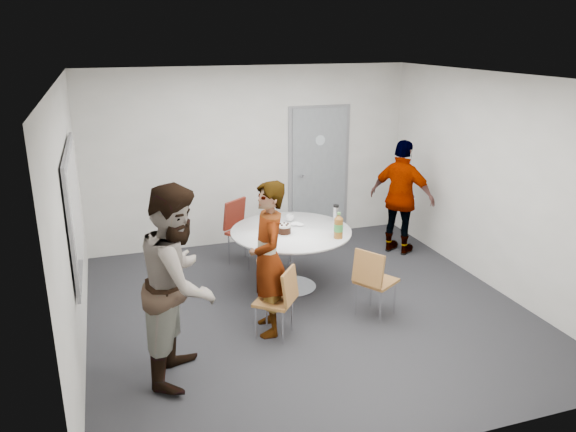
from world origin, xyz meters
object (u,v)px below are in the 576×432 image
object	(u,v)px
door	(319,172)
chair_near_left	(281,296)
table	(293,238)
chair_near_right	(373,277)
chair_far	(241,225)
person_left	(179,283)
person_main	(268,259)
person_right	(402,198)
whiteboard	(75,208)

from	to	relation	value
door	chair_near_left	xyz separation A→B (m)	(-1.58, -2.98, -0.55)
table	chair_near_right	distance (m)	1.21
chair_far	person_left	bearing A→B (deg)	28.23
person_main	person_right	world-z (taller)	person_main
table	chair_near_left	bearing A→B (deg)	-115.08
whiteboard	chair_near_right	bearing A→B (deg)	-11.21
table	person_main	world-z (taller)	person_main
chair_near_right	chair_far	world-z (taller)	chair_far
chair_far	door	bearing A→B (deg)	172.46
door	chair_near_left	bearing A→B (deg)	-117.99
table	person_right	bearing A→B (deg)	19.88
whiteboard	chair_near_right	xyz separation A→B (m)	(3.10, -0.61, -0.94)
door	table	size ratio (longest dim) A/B	1.40
whiteboard	person_right	distance (m)	4.59
table	person_right	distance (m)	2.04
person_left	person_right	size ratio (longest dim) A/B	1.11
door	person_left	bearing A→B (deg)	-128.83
whiteboard	chair_near_right	distance (m)	3.30
person_main	table	bearing A→B (deg)	153.96
door	whiteboard	xyz separation A→B (m)	(-3.56, -2.28, 0.42)
door	person_right	xyz separation A→B (m)	(0.85, -1.18, -0.18)
whiteboard	chair_far	world-z (taller)	whiteboard
door	whiteboard	world-z (taller)	door
person_left	person_right	xyz separation A→B (m)	(3.53, 2.15, -0.10)
whiteboard	table	bearing A→B (deg)	9.44
whiteboard	table	xyz separation A→B (m)	(2.50, 0.42, -0.77)
chair_near_left	person_right	size ratio (longest dim) A/B	0.47
person_main	person_right	xyz separation A→B (m)	(2.52, 1.64, -0.00)
table	door	bearing A→B (deg)	60.35
chair_near_right	person_main	size ratio (longest dim) A/B	0.49
chair_far	person_left	size ratio (longest dim) A/B	0.49
person_main	chair_near_left	bearing A→B (deg)	34.58
person_left	chair_near_left	bearing A→B (deg)	-50.75
person_main	person_left	xyz separation A→B (m)	(-1.01, -0.51, 0.10)
chair_near_right	person_right	xyz separation A→B (m)	(1.31, 1.72, 0.34)
chair_far	table	bearing A→B (deg)	75.65
whiteboard	chair_near_left	size ratio (longest dim) A/B	2.40
person_right	chair_near_right	bearing A→B (deg)	105.99
person_right	table	bearing A→B (deg)	73.17
table	chair_near_right	size ratio (longest dim) A/B	1.81
chair_near_right	whiteboard	bearing A→B (deg)	-132.98
person_main	person_left	distance (m)	1.13
person_main	whiteboard	bearing A→B (deg)	-99.01
chair_near_left	person_main	bearing A→B (deg)	66.28
table	chair_far	world-z (taller)	table
chair_near_left	door	bearing A→B (deg)	10.39
table	chair_far	xyz separation A→B (m)	(-0.42, 1.05, -0.12)
chair_far	person_main	world-z (taller)	person_main
door	chair_far	size ratio (longest dim) A/B	2.31
person_right	person_left	bearing A→B (deg)	84.67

